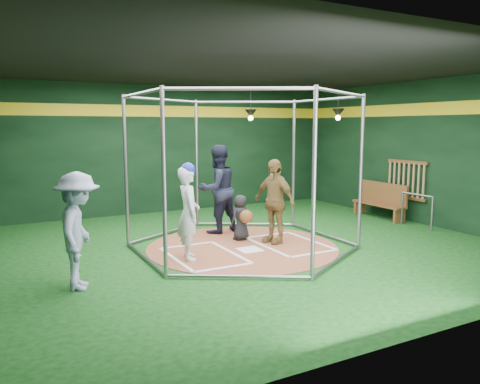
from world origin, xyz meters
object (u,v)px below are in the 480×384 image
dugout_bench (381,200)px  umpire (218,189)px  visitor_leopard (274,201)px  batter_figure (188,211)px

dugout_bench → umpire: bearing=174.3°
visitor_leopard → dugout_bench: size_ratio=1.08×
batter_figure → dugout_bench: size_ratio=1.09×
batter_figure → visitor_leopard: batter_figure is taller
visitor_leopard → umpire: size_ratio=0.88×
batter_figure → umpire: size_ratio=0.89×
batter_figure → dugout_bench: bearing=11.8°
visitor_leopard → umpire: 1.52m
visitor_leopard → umpire: umpire is taller
dugout_bench → batter_figure: bearing=-168.2°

